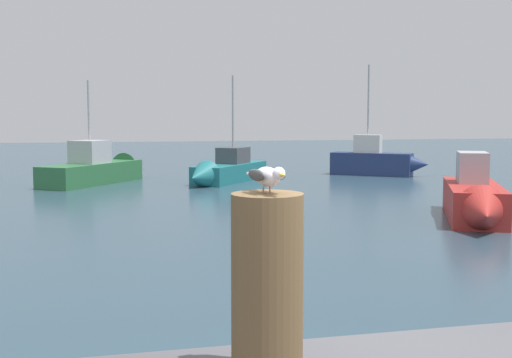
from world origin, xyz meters
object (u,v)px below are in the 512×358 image
(mooring_post, at_px, (267,285))
(boat_navy, at_px, (378,162))
(seagull, at_px, (268,176))
(boat_teal, at_px, (224,171))
(boat_red, at_px, (475,200))
(boat_green, at_px, (102,169))

(mooring_post, bearing_deg, boat_navy, 64.57)
(seagull, height_order, boat_teal, boat_teal)
(boat_navy, bearing_deg, seagull, -115.42)
(mooring_post, distance_m, boat_navy, 23.94)
(mooring_post, height_order, boat_red, mooring_post)
(seagull, height_order, boat_green, boat_green)
(boat_green, relative_size, boat_navy, 1.14)
(mooring_post, height_order, boat_green, boat_green)
(boat_red, distance_m, boat_navy, 11.71)
(boat_red, distance_m, boat_teal, 10.80)
(seagull, bearing_deg, mooring_post, 100.24)
(seagull, height_order, boat_red, seagull)
(seagull, bearing_deg, boat_teal, 80.18)
(boat_red, bearing_deg, boat_navy, 76.94)
(boat_green, xyz_separation_m, boat_red, (8.52, -11.14, 0.00))
(mooring_post, relative_size, boat_green, 0.18)
(boat_green, distance_m, boat_navy, 11.17)
(seagull, distance_m, boat_red, 12.84)
(mooring_post, distance_m, boat_green, 21.38)
(boat_green, bearing_deg, mooring_post, -87.61)
(boat_red, relative_size, boat_teal, 1.01)
(boat_navy, bearing_deg, boat_green, -178.61)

